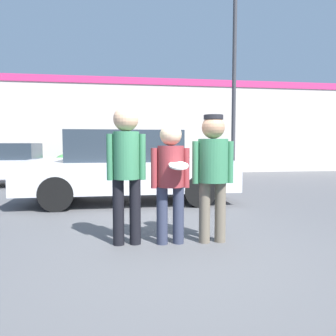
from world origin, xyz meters
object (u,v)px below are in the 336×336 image
person_left (126,162)px  parked_car_near (128,167)px  shrub (65,165)px  person_right (213,165)px  street_lamp (244,63)px  person_middle_with_frisbee (170,174)px

person_left → parked_car_near: (0.12, 3.19, -0.29)m
parked_car_near → shrub: parked_car_near is taller
person_right → street_lamp: bearing=64.6°
parked_car_near → shrub: bearing=110.1°
person_right → person_middle_with_frisbee: bearing=177.9°
person_middle_with_frisbee → shrub: (-2.85, 9.76, -0.49)m
person_middle_with_frisbee → person_right: (0.58, -0.02, 0.10)m
person_middle_with_frisbee → person_right: bearing=-2.1°
person_middle_with_frisbee → street_lamp: (3.05, 5.18, 2.78)m
person_right → street_lamp: 6.34m
person_middle_with_frisbee → parked_car_near: size_ratio=0.34×
person_right → parked_car_near: size_ratio=0.36×
person_left → parked_car_near: person_left is taller
person_right → parked_car_near: bearing=107.6°
shrub → person_middle_with_frisbee: bearing=-73.7°
parked_car_near → street_lamp: size_ratio=0.78×
person_middle_with_frisbee → street_lamp: 6.62m
street_lamp → shrub: street_lamp is taller
street_lamp → shrub: 8.15m
person_right → shrub: size_ratio=1.91×
shrub → person_right: bearing=-70.7°
person_middle_with_frisbee → person_right: size_ratio=0.93×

